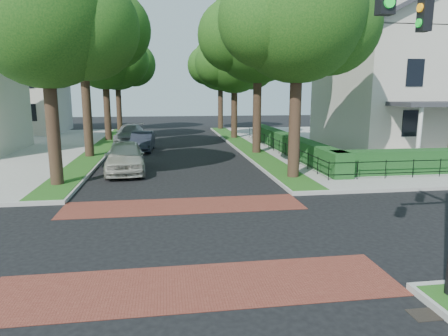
{
  "coord_description": "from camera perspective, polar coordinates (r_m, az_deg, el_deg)",
  "views": [
    {
      "loc": [
        -0.61,
        -11.4,
        4.25
      ],
      "look_at": [
        1.39,
        2.25,
        1.6
      ],
      "focal_mm": 32.0,
      "sensor_mm": 36.0,
      "label": 1
    }
  ],
  "objects": [
    {
      "name": "parked_car_rear",
      "position": [
        34.71,
        -13.28,
        4.79
      ],
      "size": [
        2.43,
        5.31,
        1.5
      ],
      "primitive_type": "imported",
      "rotation": [
        0.0,
        0.0,
        -0.06
      ],
      "color": "gray",
      "rests_on": "ground"
    },
    {
      "name": "house_left_far",
      "position": [
        45.88,
        -27.78,
        10.62
      ],
      "size": [
        10.0,
        9.0,
        10.14
      ],
      "color": "beige",
      "rests_on": "sidewalk_nw"
    },
    {
      "name": "tree_left_mid",
      "position": [
        27.38,
        -19.38,
        18.88
      ],
      "size": [
        8.0,
        6.88,
        11.48
      ],
      "color": "black",
      "rests_on": "sidewalk_nw"
    },
    {
      "name": "tree_left_near",
      "position": [
        19.47,
        -23.81,
        18.9
      ],
      "size": [
        7.5,
        6.45,
        10.2
      ],
      "color": "black",
      "rests_on": "sidewalk_nw"
    },
    {
      "name": "tree_right_mid",
      "position": [
        27.62,
        5.02,
        18.6
      ],
      "size": [
        8.25,
        7.09,
        11.22
      ],
      "color": "black",
      "rests_on": "sidewalk_ne"
    },
    {
      "name": "crosswalk_near",
      "position": [
        9.25,
        -3.78,
        -16.45
      ],
      "size": [
        9.0,
        2.2,
        0.01
      ],
      "primitive_type": "cube",
      "color": "maroon",
      "rests_on": "ground"
    },
    {
      "name": "fence_main_road",
      "position": [
        27.69,
        7.49,
        3.19
      ],
      "size": [
        0.06,
        18.0,
        0.9
      ],
      "primitive_type": null,
      "color": "black",
      "rests_on": "sidewalk_ne"
    },
    {
      "name": "house_victorian",
      "position": [
        32.83,
        25.88,
        12.9
      ],
      "size": [
        13.0,
        13.05,
        12.48
      ],
      "color": "beige",
      "rests_on": "sidewalk_ne"
    },
    {
      "name": "parked_car_middle",
      "position": [
        29.62,
        -11.57,
        3.76
      ],
      "size": [
        1.71,
        4.32,
        1.4
      ],
      "primitive_type": "imported",
      "rotation": [
        0.0,
        0.0,
        -0.06
      ],
      "color": "#202530",
      "rests_on": "ground"
    },
    {
      "name": "hedge_main_road",
      "position": [
        27.9,
        9.08,
        3.52
      ],
      "size": [
        1.0,
        18.0,
        1.2
      ],
      "primitive_type": "cube",
      "color": "#17421C",
      "rests_on": "sidewalk_ne"
    },
    {
      "name": "grass_strip_ne",
      "position": [
        31.35,
        2.79,
        3.35
      ],
      "size": [
        1.6,
        29.8,
        0.02
      ],
      "primitive_type": "cube",
      "color": "#234A15",
      "rests_on": "sidewalk_ne"
    },
    {
      "name": "storm_drain",
      "position": [
        9.11,
        26.99,
        -18.14
      ],
      "size": [
        0.65,
        0.45,
        0.01
      ],
      "primitive_type": "cube",
      "color": "black",
      "rests_on": "ground"
    },
    {
      "name": "tree_right_far",
      "position": [
        36.26,
        1.6,
        15.06
      ],
      "size": [
        7.25,
        6.23,
        9.74
      ],
      "color": "black",
      "rests_on": "sidewalk_ne"
    },
    {
      "name": "tree_left_far",
      "position": [
        36.05,
        -16.53,
        14.99
      ],
      "size": [
        7.0,
        6.02,
        9.86
      ],
      "color": "black",
      "rests_on": "sidewalk_nw"
    },
    {
      "name": "grass_strip_nw",
      "position": [
        31.14,
        -17.13,
        2.83
      ],
      "size": [
        1.6,
        29.8,
        0.02
      ],
      "primitive_type": "cube",
      "color": "#234A15",
      "rests_on": "sidewalk_nw"
    },
    {
      "name": "parked_car_front",
      "position": [
        21.78,
        -13.96,
        1.56
      ],
      "size": [
        2.36,
        5.12,
        1.7
      ],
      "primitive_type": "imported",
      "rotation": [
        0.0,
        0.0,
        0.07
      ],
      "color": "#B2B0A0",
      "rests_on": "ground"
    },
    {
      "name": "crosswalk_far",
      "position": [
        15.22,
        -5.73,
        -5.38
      ],
      "size": [
        9.0,
        2.2,
        0.01
      ],
      "primitive_type": "cube",
      "color": "maroon",
      "rests_on": "ground"
    },
    {
      "name": "tree_left_back",
      "position": [
        45.0,
        -14.91,
        14.53
      ],
      "size": [
        7.75,
        6.66,
        10.44
      ],
      "color": "black",
      "rests_on": "sidewalk_nw"
    },
    {
      "name": "sidewalk_ne",
      "position": [
        36.69,
        25.02,
        3.31
      ],
      "size": [
        30.0,
        30.0,
        0.15
      ],
      "primitive_type": "cube",
      "color": "gray",
      "rests_on": "ground"
    },
    {
      "name": "tree_right_back",
      "position": [
        45.16,
        -0.43,
        14.69
      ],
      "size": [
        7.5,
        6.45,
        10.2
      ],
      "color": "black",
      "rests_on": "sidewalk_ne"
    },
    {
      "name": "ground",
      "position": [
        12.18,
        -5.01,
        -9.59
      ],
      "size": [
        120.0,
        120.0,
        0.0
      ],
      "primitive_type": "plane",
      "color": "black",
      "rests_on": "ground"
    },
    {
      "name": "tree_right_near",
      "position": [
        19.93,
        10.64,
        20.44
      ],
      "size": [
        7.75,
        6.67,
        10.66
      ],
      "color": "black",
      "rests_on": "sidewalk_ne"
    }
  ]
}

